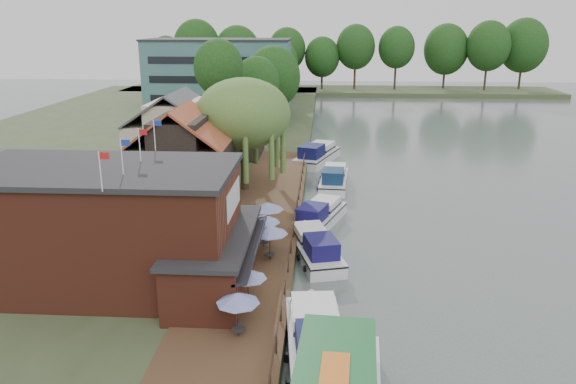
{
  "coord_description": "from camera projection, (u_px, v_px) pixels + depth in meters",
  "views": [
    {
      "loc": [
        -3.25,
        -31.14,
        16.19
      ],
      "look_at": [
        -6.0,
        12.0,
        3.0
      ],
      "focal_mm": 35.0,
      "sensor_mm": 36.0,
      "label": 1
    }
  ],
  "objects": [
    {
      "name": "ground",
      "position": [
        373.0,
        298.0,
        34.25
      ],
      "size": [
        260.0,
        260.0,
        0.0
      ],
      "primitive_type": "plane",
      "color": "#4E5A57",
      "rests_on": "ground"
    },
    {
      "name": "land_bank",
      "position": [
        106.0,
        154.0,
        69.34
      ],
      "size": [
        50.0,
        140.0,
        1.0
      ],
      "primitive_type": "cube",
      "color": "#384728",
      "rests_on": "ground"
    },
    {
      "name": "quay_deck",
      "position": [
        261.0,
        223.0,
        43.98
      ],
      "size": [
        6.0,
        50.0,
        0.1
      ],
      "primitive_type": "cube",
      "color": "#47301E",
      "rests_on": "land_bank"
    },
    {
      "name": "quay_rail",
      "position": [
        296.0,
        216.0,
        44.16
      ],
      "size": [
        0.2,
        49.0,
        1.0
      ],
      "primitive_type": null,
      "color": "black",
      "rests_on": "land_bank"
    },
    {
      "name": "pub",
      "position": [
        138.0,
        227.0,
        32.79
      ],
      "size": [
        20.0,
        11.0,
        7.3
      ],
      "primitive_type": null,
      "color": "maroon",
      "rests_on": "land_bank"
    },
    {
      "name": "hotel_block",
      "position": [
        219.0,
        74.0,
        100.32
      ],
      "size": [
        25.4,
        12.4,
        12.3
      ],
      "primitive_type": null,
      "color": "#38666B",
      "rests_on": "land_bank"
    },
    {
      "name": "cottage_a",
      "position": [
        182.0,
        157.0,
        47.0
      ],
      "size": [
        8.6,
        7.6,
        8.5
      ],
      "primitive_type": null,
      "color": "black",
      "rests_on": "land_bank"
    },
    {
      "name": "cottage_b",
      "position": [
        177.0,
        134.0,
        56.72
      ],
      "size": [
        9.6,
        8.6,
        8.5
      ],
      "primitive_type": null,
      "color": "beige",
      "rests_on": "land_bank"
    },
    {
      "name": "cottage_c",
      "position": [
        231.0,
        120.0,
        65.07
      ],
      "size": [
        7.6,
        7.6,
        8.5
      ],
      "primitive_type": null,
      "color": "black",
      "rests_on": "land_bank"
    },
    {
      "name": "willow",
      "position": [
        244.0,
        135.0,
        51.21
      ],
      "size": [
        8.6,
        8.6,
        10.43
      ],
      "primitive_type": null,
      "color": "#476B2D",
      "rests_on": "land_bank"
    },
    {
      "name": "umbrella_0",
      "position": [
        238.0,
        314.0,
        27.76
      ],
      "size": [
        2.2,
        2.2,
        2.38
      ],
      "primitive_type": null,
      "color": "#1C279C",
      "rests_on": "quay_deck"
    },
    {
      "name": "umbrella_1",
      "position": [
        248.0,
        289.0,
        30.39
      ],
      "size": [
        2.08,
        2.08,
        2.38
      ],
      "primitive_type": null,
      "color": "navy",
      "rests_on": "quay_deck"
    },
    {
      "name": "umbrella_2",
      "position": [
        270.0,
        243.0,
        36.75
      ],
      "size": [
        2.44,
        2.44,
        2.38
      ],
      "primitive_type": null,
      "color": "navy",
      "rests_on": "quay_deck"
    },
    {
      "name": "umbrella_3",
      "position": [
        264.0,
        231.0,
        38.8
      ],
      "size": [
        2.34,
        2.34,
        2.38
      ],
      "primitive_type": null,
      "color": "#1C3B9C",
      "rests_on": "quay_deck"
    },
    {
      "name": "umbrella_4",
      "position": [
        268.0,
        218.0,
        41.45
      ],
      "size": [
        2.42,
        2.42,
        2.38
      ],
      "primitive_type": null,
      "color": "navy",
      "rests_on": "quay_deck"
    },
    {
      "name": "cruiser_0",
      "position": [
        317.0,
        336.0,
        27.88
      ],
      "size": [
        4.19,
        10.26,
        2.43
      ],
      "primitive_type": null,
      "rotation": [
        0.0,
        0.0,
        0.1
      ],
      "color": "white",
      "rests_on": "ground"
    },
    {
      "name": "cruiser_1",
      "position": [
        315.0,
        244.0,
        39.72
      ],
      "size": [
        5.19,
        9.51,
        2.16
      ],
      "primitive_type": null,
      "rotation": [
        0.0,
        0.0,
        0.26
      ],
      "color": "silver",
      "rests_on": "ground"
    },
    {
      "name": "cruiser_2",
      "position": [
        319.0,
        212.0,
        46.26
      ],
      "size": [
        5.64,
        9.44,
        2.14
      ],
      "primitive_type": null,
      "rotation": [
        0.0,
        0.0,
        -0.33
      ],
      "color": "white",
      "rests_on": "ground"
    },
    {
      "name": "cruiser_3",
      "position": [
        334.0,
        176.0,
        56.94
      ],
      "size": [
        3.69,
        9.48,
        2.23
      ],
      "primitive_type": null,
      "rotation": [
        0.0,
        0.0,
        -0.08
      ],
      "color": "white",
      "rests_on": "ground"
    },
    {
      "name": "cruiser_4",
      "position": [
        317.0,
        152.0,
        66.59
      ],
      "size": [
        6.43,
        10.82,
        2.51
      ],
      "primitive_type": null,
      "rotation": [
        0.0,
        0.0,
        -0.32
      ],
      "color": "silver",
      "rests_on": "ground"
    },
    {
      "name": "bank_tree_0",
      "position": [
        219.0,
        90.0,
        73.46
      ],
      "size": [
        6.43,
        6.43,
        13.12
      ],
      "primitive_type": null,
      "color": "#143811",
      "rests_on": "land_bank"
    },
    {
      "name": "bank_tree_1",
      "position": [
        257.0,
        93.0,
        81.34
      ],
      "size": [
        6.62,
        6.62,
        10.48
      ],
      "primitive_type": null,
      "color": "#143811",
      "rests_on": "land_bank"
    },
    {
      "name": "bank_tree_2",
      "position": [
        273.0,
        83.0,
        88.41
      ],
      "size": [
        8.5,
        8.5,
        11.68
      ],
      "primitive_type": null,
      "color": "#143811",
      "rests_on": "land_bank"
    },
    {
      "name": "bank_tree_3",
      "position": [
        267.0,
        71.0,
        106.93
      ],
      "size": [
        8.14,
        8.14,
        12.11
      ],
      "primitive_type": null,
      "color": "#143811",
      "rests_on": "land_bank"
    },
    {
      "name": "bank_tree_4",
      "position": [
        280.0,
        69.0,
        115.03
      ],
      "size": [
        7.64,
        7.64,
        11.52
      ],
      "primitive_type": null,
      "color": "#143811",
      "rests_on": "land_bank"
    },
    {
      "name": "bank_tree_5",
      "position": [
        263.0,
        67.0,
        121.69
      ],
      "size": [
        8.2,
        8.2,
        11.45
      ],
      "primitive_type": null,
      "color": "#143811",
      "rests_on": "land_bank"
    }
  ]
}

